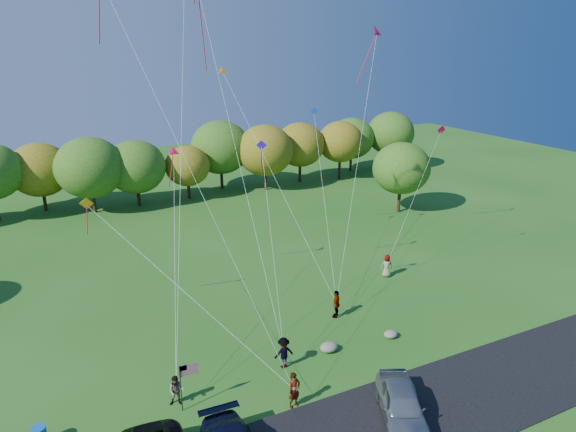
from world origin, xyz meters
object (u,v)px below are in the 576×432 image
flyer_a (294,390)px  flyer_c (284,353)px  flyer_e (387,266)px  minivan_silver (402,405)px  flyer_b (176,391)px  flyer_d (336,304)px

flyer_a → flyer_c: size_ratio=1.05×
flyer_a → flyer_e: 16.63m
minivan_silver → flyer_b: size_ratio=3.01×
flyer_b → minivan_silver: bearing=-9.4°
flyer_d → flyer_e: bearing=164.1°
minivan_silver → flyer_a: (-4.12, 3.16, 0.06)m
minivan_silver → flyer_c: bearing=142.6°
minivan_silver → flyer_e: flyer_e is taller
flyer_a → minivan_silver: bearing=-50.9°
flyer_d → flyer_e: size_ratio=1.07×
flyer_a → flyer_d: size_ratio=1.00×
flyer_c → flyer_a: bearing=72.3°
flyer_c → flyer_e: (12.17, 7.02, -0.02)m
minivan_silver → flyer_d: size_ratio=2.56×
minivan_silver → flyer_d: bearing=102.7°
minivan_silver → flyer_a: flyer_a is taller
flyer_e → flyer_a: bearing=62.5°
flyer_a → flyer_d: (6.45, 6.64, -0.00)m
flyer_b → flyer_e: flyer_e is taller
flyer_b → flyer_d: 12.28m
minivan_silver → flyer_b: bearing=173.9°
flyer_c → flyer_d: size_ratio=0.95×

